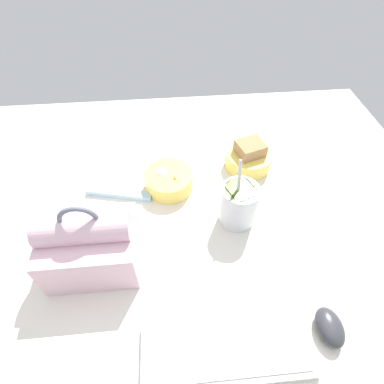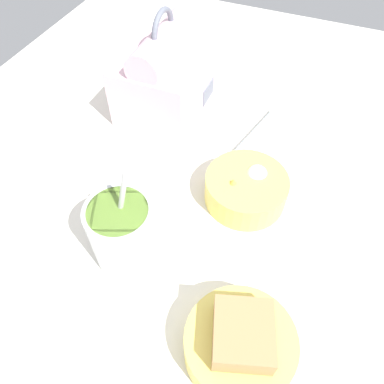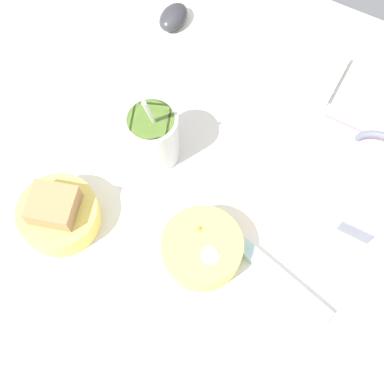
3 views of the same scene
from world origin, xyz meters
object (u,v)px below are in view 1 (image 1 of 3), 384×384
computer_mouse (330,327)px  soup_cup (239,204)px  chopstick_case (119,194)px  keyboard (227,350)px  lunch_bag (90,245)px  bento_bowl_sandwich (248,158)px  bento_bowl_snacks (169,180)px

computer_mouse → soup_cup: bearing=-66.2°
chopstick_case → soup_cup: bearing=160.7°
keyboard → computer_mouse: size_ratio=4.10×
lunch_bag → computer_mouse: bearing=157.3°
keyboard → computer_mouse: computer_mouse is taller
bento_bowl_sandwich → soup_cup: bearing=69.9°
bento_bowl_snacks → computer_mouse: 50.67cm
keyboard → lunch_bag: lunch_bag is taller
soup_cup → bento_bowl_sandwich: size_ratio=1.39×
soup_cup → bento_bowl_snacks: 21.18cm
soup_cup → bento_bowl_snacks: size_ratio=1.41×
keyboard → bento_bowl_snacks: (8.89, -43.30, 1.60)cm
keyboard → computer_mouse: (-20.39, -1.95, 0.79)cm
soup_cup → bento_bowl_sandwich: (-7.06, -19.26, -2.67)cm
lunch_bag → chopstick_case: 21.16cm
bento_bowl_sandwich → chopstick_case: 38.62cm
keyboard → soup_cup: soup_cup is taller
lunch_bag → bento_bowl_sandwich: 50.12cm
computer_mouse → chopstick_case: computer_mouse is taller
lunch_bag → computer_mouse: size_ratio=2.59×
chopstick_case → computer_mouse: bearing=137.7°
lunch_bag → computer_mouse: lunch_bag is taller
bento_bowl_snacks → chopstick_case: bearing=8.3°
bento_bowl_snacks → computer_mouse: size_ratio=1.72×
keyboard → lunch_bag: 34.45cm
bento_bowl_sandwich → computer_mouse: bento_bowl_sandwich is taller
bento_bowl_sandwich → computer_mouse: bearing=96.6°
computer_mouse → keyboard: bearing=5.5°
bento_bowl_snacks → computer_mouse: bearing=125.3°
keyboard → lunch_bag: size_ratio=1.58×
keyboard → bento_bowl_snacks: 44.23cm
keyboard → bento_bowl_sandwich: 52.06cm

